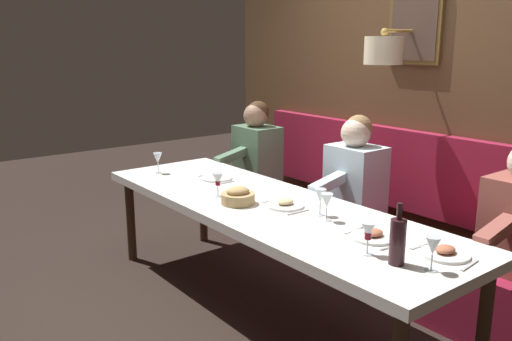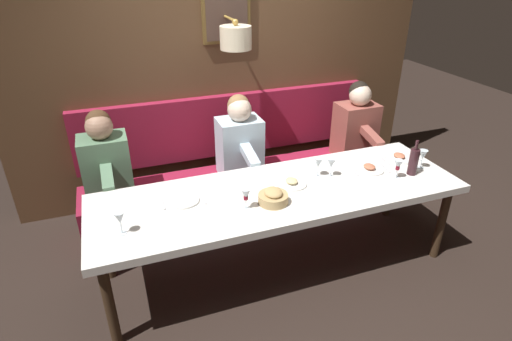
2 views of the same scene
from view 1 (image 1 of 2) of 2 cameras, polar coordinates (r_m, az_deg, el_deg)
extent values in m
plane|color=black|center=(3.75, 1.12, -14.44)|extent=(12.00, 12.00, 0.00)
cube|color=silver|center=(3.47, 1.18, -4.04)|extent=(0.90, 2.87, 0.06)
cylinder|color=#352416|center=(4.50, -13.24, -5.19)|extent=(0.07, 0.07, 0.68)
cylinder|color=#352416|center=(3.08, 23.16, -15.09)|extent=(0.07, 0.07, 0.68)
cylinder|color=#352416|center=(4.82, -5.67, -3.65)|extent=(0.07, 0.07, 0.68)
cube|color=maroon|center=(4.22, 10.66, -8.00)|extent=(0.52, 3.07, 0.45)
cube|color=brown|center=(4.41, 16.53, 8.98)|extent=(0.10, 4.27, 2.90)
cube|color=maroon|center=(4.44, 15.26, 0.18)|extent=(0.10, 3.07, 0.64)
cube|color=brown|center=(4.33, 16.67, 14.74)|extent=(0.04, 0.46, 0.59)
cube|color=#4C382D|center=(4.32, 16.52, 14.75)|extent=(0.01, 0.40, 0.53)
cylinder|color=#A37F38|center=(4.21, 15.11, 14.20)|extent=(0.35, 0.02, 0.02)
cylinder|color=beige|center=(4.07, 13.46, 12.36)|extent=(0.28, 0.28, 0.20)
sphere|color=#A37F38|center=(4.08, 13.57, 14.19)|extent=(0.06, 0.06, 0.06)
cube|color=#934C42|center=(3.17, 24.32, -5.92)|extent=(0.33, 0.09, 0.14)
cube|color=silver|center=(4.09, 10.57, -1.26)|extent=(0.30, 0.40, 0.56)
sphere|color=beige|center=(4.00, 10.61, 3.96)|extent=(0.22, 0.22, 0.22)
sphere|color=#937047|center=(4.01, 10.91, 4.43)|extent=(0.20, 0.20, 0.20)
cube|color=silver|center=(3.87, 7.73, -1.37)|extent=(0.33, 0.09, 0.14)
cube|color=#567A5B|center=(4.94, 0.12, 1.54)|extent=(0.30, 0.40, 0.56)
sphere|color=#A37A60|center=(4.87, -0.06, 5.88)|extent=(0.22, 0.22, 0.22)
sphere|color=#4C331E|center=(4.88, 0.22, 6.27)|extent=(0.20, 0.20, 0.20)
cube|color=#567A5B|center=(4.77, -2.62, 1.56)|extent=(0.33, 0.09, 0.14)
cylinder|color=silver|center=(2.93, 12.40, -6.96)|extent=(0.24, 0.24, 0.01)
ellipsoid|color=#B76647|center=(2.93, 12.42, -6.49)|extent=(0.11, 0.09, 0.04)
cube|color=silver|center=(2.84, 14.40, -7.87)|extent=(0.17, 0.04, 0.01)
cube|color=silver|center=(3.04, 10.53, -6.22)|extent=(0.18, 0.04, 0.01)
cylinder|color=white|center=(3.41, 3.13, -3.75)|extent=(0.24, 0.24, 0.01)
ellipsoid|color=#D1BC84|center=(3.40, 3.14, -3.34)|extent=(0.11, 0.09, 0.04)
cube|color=silver|center=(3.29, 4.53, -4.46)|extent=(0.17, 0.02, 0.01)
cube|color=silver|center=(3.52, 1.83, -3.20)|extent=(0.18, 0.04, 0.01)
cylinder|color=silver|center=(4.09, -4.25, -0.82)|extent=(0.24, 0.24, 0.01)
cube|color=silver|center=(3.96, -3.33, -1.32)|extent=(0.17, 0.02, 0.01)
cube|color=silver|center=(4.22, -5.12, -0.43)|extent=(0.18, 0.02, 0.01)
cylinder|color=white|center=(2.81, 19.52, -8.42)|extent=(0.24, 0.24, 0.01)
ellipsoid|color=#B76647|center=(2.80, 19.56, -7.93)|extent=(0.11, 0.09, 0.04)
cube|color=silver|center=(2.72, 21.86, -9.38)|extent=(0.17, 0.04, 0.01)
cube|color=silver|center=(2.90, 17.31, -7.63)|extent=(0.18, 0.02, 0.01)
cylinder|color=silver|center=(4.34, -10.40, -0.23)|extent=(0.06, 0.06, 0.00)
cylinder|color=silver|center=(4.33, -10.42, 0.28)|extent=(0.01, 0.01, 0.07)
cone|color=silver|center=(4.31, -10.46, 1.32)|extent=(0.07, 0.07, 0.08)
cylinder|color=silver|center=(2.61, 18.18, -10.08)|extent=(0.06, 0.06, 0.00)
cylinder|color=silver|center=(2.60, 18.25, -9.28)|extent=(0.01, 0.01, 0.07)
cone|color=silver|center=(2.57, 18.38, -7.64)|extent=(0.07, 0.07, 0.08)
cylinder|color=silver|center=(3.63, -4.08, -2.76)|extent=(0.06, 0.06, 0.00)
cylinder|color=silver|center=(3.62, -4.09, -2.16)|extent=(0.01, 0.01, 0.07)
cone|color=silver|center=(3.60, -4.11, -0.93)|extent=(0.07, 0.07, 0.08)
cylinder|color=maroon|center=(3.60, -4.10, -1.36)|extent=(0.03, 0.03, 0.03)
cylinder|color=silver|center=(2.72, 11.77, -8.70)|extent=(0.06, 0.06, 0.00)
cylinder|color=silver|center=(2.71, 11.81, -7.93)|extent=(0.01, 0.01, 0.07)
cone|color=silver|center=(2.68, 11.89, -6.34)|extent=(0.07, 0.07, 0.08)
cylinder|color=maroon|center=(2.69, 11.87, -6.84)|extent=(0.03, 0.03, 0.03)
cylinder|color=silver|center=(3.26, 6.83, -4.71)|extent=(0.06, 0.06, 0.00)
cylinder|color=silver|center=(3.25, 6.85, -4.05)|extent=(0.01, 0.01, 0.07)
cone|color=silver|center=(3.23, 6.89, -2.69)|extent=(0.07, 0.07, 0.08)
cylinder|color=silver|center=(3.17, 7.51, -5.27)|extent=(0.06, 0.06, 0.00)
cylinder|color=silver|center=(3.16, 7.53, -4.59)|extent=(0.01, 0.01, 0.07)
cone|color=silver|center=(3.14, 7.58, -3.20)|extent=(0.07, 0.07, 0.08)
cylinder|color=#33191E|center=(2.60, 14.88, -7.39)|extent=(0.08, 0.08, 0.22)
cylinder|color=#33191E|center=(2.55, 15.08, -4.24)|extent=(0.03, 0.03, 0.08)
cylinder|color=tan|center=(3.46, -1.95, -3.00)|extent=(0.22, 0.22, 0.07)
ellipsoid|color=tan|center=(3.44, -1.95, -2.20)|extent=(0.15, 0.13, 0.06)
camera|label=2|loc=(3.77, -47.35, 18.70)|focal=29.27mm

